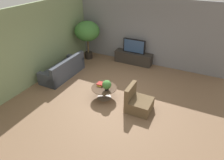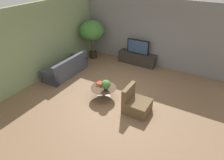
{
  "view_description": "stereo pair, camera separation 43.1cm",
  "coord_description": "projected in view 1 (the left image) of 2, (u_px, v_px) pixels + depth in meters",
  "views": [
    {
      "loc": [
        2.64,
        -5.4,
        4.26
      ],
      "look_at": [
        -0.11,
        0.19,
        0.55
      ],
      "focal_mm": 32.0,
      "sensor_mm": 36.0,
      "label": 1
    },
    {
      "loc": [
        3.02,
        -5.19,
        4.26
      ],
      "look_at": [
        -0.11,
        0.19,
        0.55
      ],
      "focal_mm": 32.0,
      "sensor_mm": 36.0,
      "label": 2
    }
  ],
  "objects": [
    {
      "name": "television",
      "position": [
        134.0,
        46.0,
        9.29
      ],
      "size": [
        1.05,
        0.13,
        0.65
      ],
      "color": "black",
      "rests_on": "media_console"
    },
    {
      "name": "ground_plane",
      "position": [
        112.0,
        96.0,
        7.34
      ],
      "size": [
        24.0,
        24.0,
        0.0
      ],
      "primitive_type": "plane",
      "color": "brown"
    },
    {
      "name": "armchair_wicker",
      "position": [
        138.0,
        103.0,
        6.54
      ],
      "size": [
        0.8,
        0.76,
        0.86
      ],
      "rotation": [
        0.0,
        0.0,
        1.57
      ],
      "color": "brown",
      "rests_on": "ground"
    },
    {
      "name": "back_wall_stone",
      "position": [
        144.0,
        32.0,
        9.09
      ],
      "size": [
        7.4,
        0.12,
        3.0
      ],
      "primitive_type": "cube",
      "color": "slate",
      "rests_on": "ground"
    },
    {
      "name": "potted_palm_tall",
      "position": [
        87.0,
        32.0,
        9.52
      ],
      "size": [
        1.19,
        1.19,
        1.88
      ],
      "color": "black",
      "rests_on": "ground"
    },
    {
      "name": "remote_black",
      "position": [
        108.0,
        85.0,
        7.15
      ],
      "size": [
        0.12,
        0.16,
        0.02
      ],
      "primitive_type": "cube",
      "rotation": [
        0.0,
        0.0,
        0.55
      ],
      "color": "black",
      "rests_on": "coffee_table"
    },
    {
      "name": "potted_plant_tabletop",
      "position": [
        107.0,
        85.0,
        6.79
      ],
      "size": [
        0.32,
        0.32,
        0.38
      ],
      "color": "black",
      "rests_on": "coffee_table"
    },
    {
      "name": "book_stack",
      "position": [
        101.0,
        84.0,
        7.16
      ],
      "size": [
        0.26,
        0.28,
        0.08
      ],
      "color": "gold",
      "rests_on": "coffee_table"
    },
    {
      "name": "media_console",
      "position": [
        133.0,
        58.0,
        9.59
      ],
      "size": [
        1.82,
        0.5,
        0.55
      ],
      "color": "#2D2823",
      "rests_on": "ground"
    },
    {
      "name": "side_wall_left",
      "position": [
        42.0,
        42.0,
        7.97
      ],
      "size": [
        0.12,
        7.4,
        3.0
      ],
      "primitive_type": "cube",
      "color": "gray",
      "rests_on": "ground"
    },
    {
      "name": "couch_by_wall",
      "position": [
        64.0,
        70.0,
        8.48
      ],
      "size": [
        0.84,
        2.1,
        0.84
      ],
      "rotation": [
        0.0,
        0.0,
        -1.57
      ],
      "color": "#3D424C",
      "rests_on": "ground"
    },
    {
      "name": "coffee_table",
      "position": [
        104.0,
        91.0,
        7.11
      ],
      "size": [
        0.9,
        0.9,
        0.43
      ],
      "color": "#756656",
      "rests_on": "ground"
    }
  ]
}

